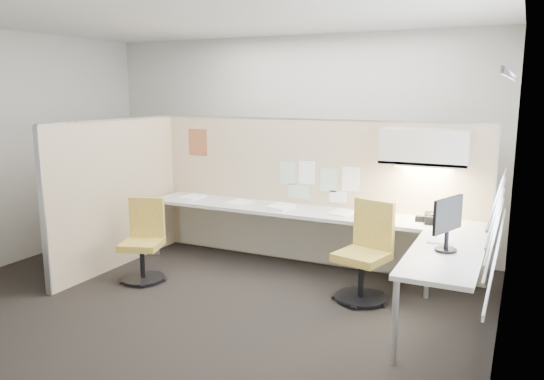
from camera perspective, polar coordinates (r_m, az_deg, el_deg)
The scene contains 26 objects.
floor at distance 5.57m, azimuth -7.47°, elevation -11.60°, with size 5.50×4.50×0.01m, color black.
ceiling at distance 5.20m, azimuth -8.26°, elevation 18.40°, with size 5.50×4.50×0.01m, color white.
wall_back at distance 7.17m, azimuth 2.11°, elevation 5.11°, with size 5.50×0.02×2.80m, color beige.
wall_left at distance 7.09m, azimuth -26.80°, elevation 3.90°, with size 0.02×4.50×2.80m, color beige.
wall_right at distance 4.35m, azimuth 24.00°, elevation 0.51°, with size 0.02×4.50×2.80m, color beige.
window_pane at distance 4.33m, azimuth 23.83°, elevation 2.49°, with size 0.01×2.80×1.30m, color #A4AFBE.
partition_back at distance 6.45m, azimuth 4.26°, elevation -0.27°, with size 4.10×0.06×1.75m, color #CCB38D.
partition_left at distance 6.59m, azimuth -16.27°, elevation -0.44°, with size 0.06×2.20×1.75m, color #CCB38D.
desk at distance 5.94m, azimuth 5.97°, elevation -3.94°, with size 4.00×2.07×0.73m.
overhead_bin at distance 5.80m, azimuth 16.13°, elevation 4.45°, with size 0.90×0.36×0.38m, color beige.
task_light_strip at distance 5.82m, azimuth 16.03°, elevation 2.39°, with size 0.60×0.06×0.02m, color #FFEABF.
pinned_papers at distance 6.36m, azimuth 4.84°, elevation 1.02°, with size 1.01×0.00×0.47m.
poster at distance 7.07m, azimuth -7.99°, elevation 5.10°, with size 0.28×0.00×0.35m, color orange.
chair_left at distance 6.11m, azimuth -13.63°, elevation -5.55°, with size 0.53×0.55×0.90m.
chair_right at distance 5.47m, azimuth 10.02°, elevation -6.88°, with size 0.57×0.58×0.99m.
monitor at distance 4.77m, azimuth 18.37°, elevation -3.14°, with size 0.19×0.43×0.47m.
phone at distance 5.78m, azimuth 17.03°, elevation -2.96°, with size 0.24×0.23×0.12m.
stapler at distance 6.00m, azimuth 11.06°, elevation -2.44°, with size 0.14×0.04×0.05m, color black.
tape_dispenser at distance 5.82m, azimuth 15.65°, elevation -3.00°, with size 0.10×0.06×0.06m, color black.
coat_hook at distance 6.13m, azimuth -20.95°, elevation 3.65°, with size 0.18×0.44×1.32m.
paper_stack_0 at distance 6.88m, azimuth -8.50°, elevation -0.76°, with size 0.23×0.30×0.03m, color white.
paper_stack_1 at distance 6.54m, azimuth -3.52°, elevation -1.32°, with size 0.23×0.30×0.02m, color white.
paper_stack_2 at distance 6.18m, azimuth 0.96°, elevation -1.87°, with size 0.23×0.30×0.05m, color white.
paper_stack_3 at distance 6.03m, azimuth 7.54°, elevation -2.44°, with size 0.23×0.30×0.02m, color white.
paper_stack_4 at distance 5.85m, azimuth 10.96°, elevation -2.92°, with size 0.23×0.30×0.02m, color white.
paper_stack_5 at distance 5.17m, azimuth 17.69°, elevation -5.08°, with size 0.23×0.30×0.02m, color white.
Camera 1 is at (2.84, -4.30, 2.10)m, focal length 35.00 mm.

